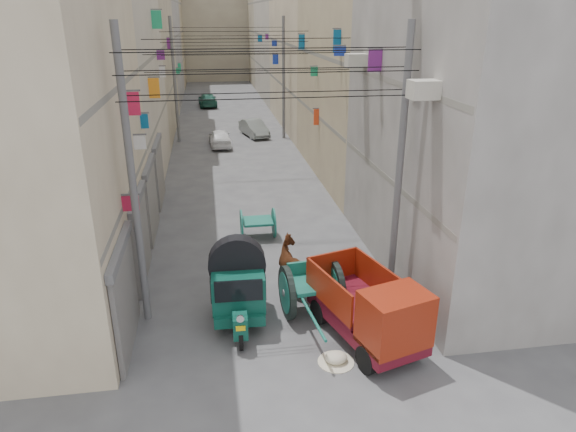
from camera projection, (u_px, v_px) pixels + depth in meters
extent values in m
cube|color=slate|center=(126.00, 191.00, 15.30)|extent=(0.25, 9.80, 0.18)
cube|color=slate|center=(114.00, 88.00, 14.19)|extent=(0.25, 9.80, 0.18)
cube|color=#B3AB9A|center=(65.00, 63.00, 23.82)|extent=(8.00, 12.00, 12.00)
cube|color=slate|center=(156.00, 120.00, 25.40)|extent=(0.25, 11.76, 0.18)
cube|color=slate|center=(150.00, 57.00, 24.30)|extent=(0.25, 11.76, 0.18)
cube|color=#ADA488|center=(109.00, 31.00, 35.39)|extent=(8.00, 14.00, 14.00)
cube|color=slate|center=(171.00, 86.00, 37.35)|extent=(0.25, 13.72, 0.18)
cube|color=slate|center=(167.00, 43.00, 36.25)|extent=(0.25, 13.72, 0.18)
cube|color=#9B9591|center=(135.00, 39.00, 48.66)|extent=(8.00, 14.00, 11.80)
cube|color=slate|center=(179.00, 68.00, 50.21)|extent=(0.25, 13.72, 0.18)
cube|color=slate|center=(176.00, 35.00, 49.11)|extent=(0.25, 13.72, 0.18)
cube|color=slate|center=(174.00, 1.00, 48.01)|extent=(0.25, 13.72, 0.18)
cube|color=tan|center=(148.00, 26.00, 60.30)|extent=(8.00, 12.00, 13.50)
cube|color=slate|center=(183.00, 57.00, 62.16)|extent=(0.25, 11.76, 0.18)
cube|color=slate|center=(181.00, 31.00, 61.06)|extent=(0.25, 11.76, 0.18)
cube|color=slate|center=(180.00, 4.00, 59.95)|extent=(0.25, 11.76, 0.18)
cube|color=#9B9591|center=(519.00, 70.00, 15.82)|extent=(8.00, 10.00, 13.00)
cube|color=slate|center=(391.00, 178.00, 16.48)|extent=(0.25, 9.80, 0.18)
cube|color=slate|center=(398.00, 82.00, 15.38)|extent=(0.25, 9.80, 0.18)
cube|color=tan|center=(395.00, 58.00, 26.11)|extent=(8.00, 12.00, 12.00)
cube|color=slate|center=(319.00, 116.00, 26.59)|extent=(0.25, 11.76, 0.18)
cube|color=slate|center=(320.00, 55.00, 25.48)|extent=(0.25, 11.76, 0.18)
cube|color=beige|center=(335.00, 30.00, 37.69)|extent=(8.00, 14.00, 14.00)
cube|color=slate|center=(283.00, 84.00, 38.53)|extent=(0.25, 13.72, 0.18)
cube|color=slate|center=(283.00, 42.00, 37.43)|extent=(0.25, 13.72, 0.18)
cube|color=#B3AB9A|center=(301.00, 38.00, 50.96)|extent=(8.00, 14.00, 11.80)
cube|color=slate|center=(263.00, 66.00, 51.39)|extent=(0.25, 13.72, 0.18)
cube|color=slate|center=(262.00, 35.00, 50.29)|extent=(0.25, 13.72, 0.18)
cube|color=slate|center=(261.00, 2.00, 49.19)|extent=(0.25, 13.72, 0.18)
cube|color=#ADA488|center=(282.00, 26.00, 62.59)|extent=(8.00, 12.00, 13.50)
cube|color=slate|center=(251.00, 56.00, 63.34)|extent=(0.25, 11.76, 0.18)
cube|color=slate|center=(250.00, 31.00, 62.24)|extent=(0.25, 11.76, 0.18)
cube|color=slate|center=(250.00, 4.00, 61.13)|extent=(0.25, 11.76, 0.18)
cube|color=#ADA488|center=(215.00, 27.00, 67.97)|extent=(22.00, 10.00, 13.00)
cube|color=#525257|center=(126.00, 301.00, 13.08)|extent=(0.12, 3.00, 2.60)
cube|color=#59595B|center=(120.00, 249.00, 12.55)|extent=(0.18, 3.20, 0.25)
cube|color=#525257|center=(142.00, 241.00, 16.48)|extent=(0.12, 3.00, 2.60)
cube|color=#59595B|center=(137.00, 199.00, 15.95)|extent=(0.18, 3.20, 0.25)
cube|color=#525257|center=(152.00, 203.00, 19.88)|extent=(0.12, 3.00, 2.60)
cube|color=#59595B|center=(149.00, 166.00, 19.35)|extent=(0.18, 3.20, 0.25)
cube|color=#525257|center=(159.00, 174.00, 23.37)|extent=(0.12, 3.00, 2.60)
cube|color=#59595B|center=(157.00, 143.00, 22.84)|extent=(0.18, 3.20, 0.25)
cube|color=#1933AF|center=(274.00, 43.00, 39.56)|extent=(0.38, 0.08, 0.41)
cube|color=#1C9B64|center=(179.00, 67.00, 46.06)|extent=(0.27, 0.08, 0.71)
cube|color=#CB1B42|center=(131.00, 203.00, 13.84)|extent=(0.44, 0.08, 0.42)
cube|color=orange|center=(154.00, 88.00, 21.78)|extent=(0.45, 0.08, 0.84)
cube|color=#0C5A8E|center=(260.00, 38.00, 49.32)|extent=(0.41, 0.08, 0.59)
cube|color=silver|center=(140.00, 142.00, 16.58)|extent=(0.38, 0.08, 0.44)
cube|color=#1933AF|center=(275.00, 59.00, 39.29)|extent=(0.43, 0.08, 0.72)
cube|color=#722078|center=(267.00, 37.00, 44.37)|extent=(0.28, 0.08, 0.44)
cube|color=#1C9B64|center=(157.00, 20.00, 24.67)|extent=(0.48, 0.08, 0.84)
cube|color=#1C9B64|center=(178.00, 71.00, 42.79)|extent=(0.31, 0.08, 0.44)
cube|color=#1C9B64|center=(314.00, 72.00, 25.75)|extent=(0.35, 0.08, 0.45)
cube|color=#0C5A8E|center=(302.00, 42.00, 28.63)|extent=(0.34, 0.08, 0.79)
cube|color=#0C5A8E|center=(144.00, 121.00, 18.55)|extent=(0.28, 0.08, 0.52)
cube|color=#722078|center=(169.00, 44.00, 34.07)|extent=(0.28, 0.08, 0.74)
cube|color=#E6431B|center=(316.00, 117.00, 26.09)|extent=(0.26, 0.08, 0.80)
cube|color=#1C9B64|center=(376.00, 62.00, 16.41)|extent=(0.34, 0.08, 0.55)
cube|color=#CB1B42|center=(132.00, 104.00, 14.94)|extent=(0.47, 0.08, 0.67)
cube|color=#722078|center=(161.00, 55.00, 26.35)|extent=(0.40, 0.08, 0.47)
cube|color=silver|center=(162.00, 72.00, 27.14)|extent=(0.32, 0.08, 0.55)
cube|color=#1933AF|center=(340.00, 51.00, 20.41)|extent=(0.47, 0.08, 0.35)
cube|color=#0C5A8E|center=(337.00, 41.00, 21.06)|extent=(0.32, 0.08, 0.89)
cube|color=#722078|center=(375.00, 61.00, 16.32)|extent=(0.44, 0.08, 0.69)
cube|color=#CB1B42|center=(119.00, 222.00, 13.54)|extent=(0.10, 3.20, 0.80)
cube|color=#1C9B64|center=(151.00, 143.00, 21.81)|extent=(0.10, 3.20, 0.80)
cube|color=#CB1B42|center=(168.00, 99.00, 32.84)|extent=(0.10, 3.20, 0.80)
cube|color=#1933AF|center=(176.00, 78.00, 43.86)|extent=(0.10, 3.20, 0.80)
cube|color=silver|center=(412.00, 205.00, 14.71)|extent=(0.10, 3.20, 0.80)
cube|color=#0C5A8E|center=(336.00, 136.00, 22.97)|extent=(0.10, 3.20, 0.80)
cube|color=#722078|center=(293.00, 97.00, 34.00)|extent=(0.10, 3.20, 0.80)
cube|color=silver|center=(271.00, 76.00, 45.03)|extent=(0.10, 3.20, 0.80)
cube|color=#B7B2A4|center=(424.00, 90.00, 12.48)|extent=(0.70, 0.55, 0.45)
cube|color=#B7B2A4|center=(356.00, 60.00, 17.92)|extent=(0.70, 0.55, 0.45)
cylinder|color=#59595B|center=(133.00, 185.00, 13.24)|extent=(0.20, 0.20, 8.00)
cylinder|color=#59595B|center=(399.00, 173.00, 14.27)|extent=(0.20, 0.20, 8.00)
cylinder|color=#59595B|center=(175.00, 81.00, 33.45)|extent=(0.20, 0.20, 8.00)
cylinder|color=#59595B|center=(284.00, 79.00, 34.49)|extent=(0.20, 0.20, 8.00)
cylinder|color=black|center=(272.00, 98.00, 12.49)|extent=(7.40, 0.02, 0.02)
cylinder|color=black|center=(272.00, 73.00, 12.27)|extent=(7.40, 0.02, 0.02)
cylinder|color=black|center=(272.00, 51.00, 12.08)|extent=(7.40, 0.02, 0.02)
cylinder|color=black|center=(268.00, 93.00, 13.41)|extent=(7.40, 0.02, 0.02)
cylinder|color=black|center=(267.00, 69.00, 13.19)|extent=(7.40, 0.02, 0.02)
cylinder|color=black|center=(267.00, 48.00, 13.00)|extent=(7.40, 0.02, 0.02)
cylinder|color=black|center=(250.00, 71.00, 18.46)|extent=(7.40, 0.02, 0.02)
cylinder|color=black|center=(249.00, 54.00, 18.24)|extent=(7.40, 0.02, 0.02)
cylinder|color=black|center=(249.00, 39.00, 18.06)|extent=(7.40, 0.02, 0.02)
cylinder|color=black|center=(236.00, 55.00, 25.81)|extent=(7.40, 0.02, 0.02)
cylinder|color=black|center=(236.00, 42.00, 25.59)|extent=(7.40, 0.02, 0.02)
cylinder|color=black|center=(235.00, 31.00, 25.41)|extent=(7.40, 0.02, 0.02)
cylinder|color=black|center=(229.00, 46.00, 33.16)|extent=(7.40, 0.02, 0.02)
cylinder|color=black|center=(228.00, 36.00, 32.94)|extent=(7.40, 0.02, 0.02)
cylinder|color=black|center=(228.00, 27.00, 32.76)|extent=(7.40, 0.02, 0.02)
cylinder|color=black|center=(241.00, 339.00, 13.23)|extent=(0.15, 0.61, 0.61)
cylinder|color=black|center=(218.00, 299.00, 15.08)|extent=(0.15, 0.61, 0.61)
cylinder|color=black|center=(258.00, 296.00, 15.22)|extent=(0.15, 0.61, 0.61)
cube|color=#0B4033|center=(239.00, 303.00, 14.46)|extent=(1.42, 2.11, 0.31)
cube|color=#0B4033|center=(240.00, 326.00, 13.16)|extent=(0.40, 0.50, 0.60)
cylinder|color=silver|center=(240.00, 319.00, 12.78)|extent=(0.20, 0.06, 0.20)
cube|color=#DEB90C|center=(241.00, 328.00, 12.87)|extent=(0.24, 0.04, 0.13)
cube|color=#0B4033|center=(238.00, 282.00, 14.29)|extent=(1.47, 1.90, 1.04)
cube|color=black|center=(239.00, 291.00, 13.31)|extent=(1.26, 0.10, 0.60)
cube|color=black|center=(211.00, 281.00, 14.16)|extent=(0.08, 1.31, 0.71)
cube|color=black|center=(263.00, 277.00, 14.33)|extent=(0.08, 1.31, 0.71)
cube|color=white|center=(240.00, 319.00, 13.58)|extent=(1.36, 0.10, 0.07)
cylinder|color=black|center=(287.00, 293.00, 14.52)|extent=(0.32, 1.54, 1.53)
cylinder|color=#166151|center=(287.00, 293.00, 14.52)|extent=(0.30, 1.21, 1.20)
cylinder|color=#59595B|center=(287.00, 293.00, 14.52)|extent=(0.26, 0.22, 0.20)
cylinder|color=black|center=(335.00, 286.00, 14.85)|extent=(0.32, 1.54, 1.53)
cylinder|color=#166151|center=(335.00, 286.00, 14.85)|extent=(0.30, 1.21, 1.20)
cylinder|color=#59595B|center=(335.00, 286.00, 14.85)|extent=(0.26, 0.22, 0.20)
cylinder|color=#59595B|center=(311.00, 289.00, 14.68)|extent=(1.48, 0.23, 0.09)
cube|color=#166151|center=(311.00, 283.00, 14.61)|extent=(1.26, 1.31, 0.11)
cube|color=#166151|center=(306.00, 267.00, 15.01)|extent=(1.15, 0.20, 0.38)
cylinder|color=#166151|center=(310.00, 313.00, 13.31)|extent=(0.33, 2.52, 0.08)
cylinder|color=#166151|center=(342.00, 309.00, 13.51)|extent=(0.33, 2.52, 0.08)
cylinder|color=black|center=(366.00, 360.00, 12.34)|extent=(0.39, 0.74, 0.71)
cylinder|color=black|center=(319.00, 312.00, 14.34)|extent=(0.39, 0.74, 0.71)
cylinder|color=black|center=(413.00, 345.00, 12.90)|extent=(0.39, 0.74, 0.71)
cylinder|color=black|center=(362.00, 301.00, 14.90)|extent=(0.39, 0.74, 0.71)
cube|color=#510B17|center=(364.00, 320.00, 13.53)|extent=(2.51, 3.86, 0.38)
cube|color=maroon|center=(395.00, 319.00, 12.21)|extent=(1.82, 1.53, 1.35)
cube|color=black|center=(409.00, 326.00, 11.74)|extent=(1.36, 0.46, 0.59)
cube|color=#510B17|center=(353.00, 300.00, 13.92)|extent=(2.23, 2.74, 0.13)
cube|color=maroon|center=(328.00, 291.00, 13.44)|extent=(0.74, 2.30, 0.92)
cube|color=maroon|center=(378.00, 279.00, 14.07)|extent=(0.74, 2.30, 0.92)
cube|color=maroon|center=(332.00, 267.00, 14.73)|extent=(1.57, 0.52, 0.92)
cylinder|color=#166151|center=(242.00, 225.00, 19.68)|extent=(0.06, 1.16, 1.16)
cylinder|color=#166151|center=(274.00, 223.00, 19.86)|extent=(0.06, 1.16, 1.16)
cube|color=#166151|center=(258.00, 221.00, 19.73)|extent=(1.12, 0.99, 0.09)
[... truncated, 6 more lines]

